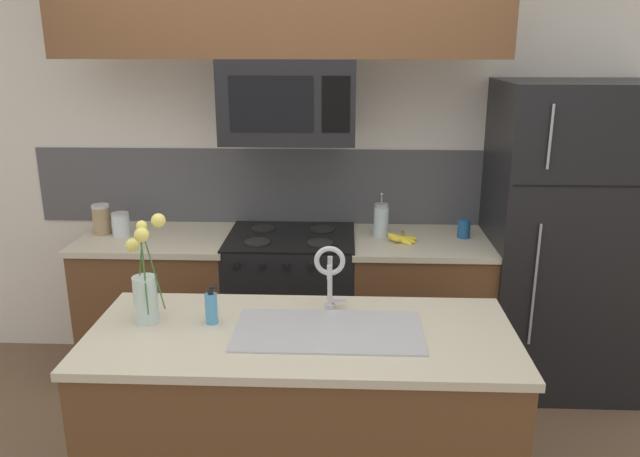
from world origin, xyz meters
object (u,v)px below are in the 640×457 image
(french_press, at_px, (381,220))
(dish_soap_bottle, at_px, (211,308))
(storage_jar_medium, at_px, (121,224))
(sink_faucet, at_px, (330,269))
(stove_range, at_px, (292,307))
(banana_bunch, at_px, (402,239))
(coffee_tin, at_px, (464,229))
(refrigerator, at_px, (564,239))
(flower_vase, at_px, (146,288))
(microwave, at_px, (289,101))
(storage_jar_tall, at_px, (102,219))

(french_press, distance_m, dish_soap_bottle, 1.46)
(storage_jar_medium, distance_m, sink_faucet, 1.67)
(stove_range, distance_m, banana_bunch, 0.81)
(dish_soap_bottle, bearing_deg, french_press, 58.42)
(storage_jar_medium, distance_m, coffee_tin, 2.06)
(dish_soap_bottle, bearing_deg, refrigerator, 33.13)
(coffee_tin, relative_size, flower_vase, 0.23)
(sink_faucet, bearing_deg, banana_bunch, 68.16)
(sink_faucet, relative_size, dish_soap_bottle, 1.85)
(sink_faucet, distance_m, flower_vase, 0.77)
(refrigerator, bearing_deg, flower_vase, -150.33)
(microwave, xyz_separation_m, banana_bunch, (0.66, -0.04, -0.79))
(microwave, xyz_separation_m, sink_faucet, (0.26, -1.03, -0.61))
(refrigerator, distance_m, coffee_tin, 0.59)
(stove_range, height_order, storage_jar_tall, storage_jar_tall)
(coffee_tin, xyz_separation_m, dish_soap_bottle, (-1.26, -1.24, 0.01))
(microwave, xyz_separation_m, dish_soap_bottle, (-0.23, -1.17, -0.74))
(refrigerator, bearing_deg, coffee_tin, 177.08)
(stove_range, height_order, microwave, microwave)
(refrigerator, bearing_deg, french_press, 177.88)
(french_press, relative_size, coffee_tin, 2.43)
(storage_jar_tall, bearing_deg, refrigerator, -0.32)
(storage_jar_medium, distance_m, flower_vase, 1.30)
(french_press, distance_m, flower_vase, 1.62)
(coffee_tin, bearing_deg, banana_bunch, -163.59)
(coffee_tin, bearing_deg, storage_jar_tall, -179.62)
(storage_jar_medium, bearing_deg, french_press, 2.27)
(flower_vase, bearing_deg, storage_jar_medium, 114.04)
(banana_bunch, bearing_deg, microwave, 176.62)
(storage_jar_medium, height_order, french_press, french_press)
(stove_range, height_order, coffee_tin, coffee_tin)
(sink_faucet, xyz_separation_m, flower_vase, (-0.76, -0.13, -0.04))
(sink_faucet, xyz_separation_m, dish_soap_bottle, (-0.49, -0.13, -0.13))
(banana_bunch, bearing_deg, storage_jar_medium, 178.03)
(sink_faucet, bearing_deg, storage_jar_medium, 140.67)
(sink_faucet, distance_m, dish_soap_bottle, 0.52)
(flower_vase, bearing_deg, storage_jar_tall, 118.33)
(storage_jar_tall, bearing_deg, sink_faucet, -37.60)
(storage_jar_tall, height_order, flower_vase, flower_vase)
(coffee_tin, bearing_deg, french_press, 178.84)
(storage_jar_tall, height_order, sink_faucet, sink_faucet)
(storage_jar_tall, distance_m, banana_bunch, 1.82)
(microwave, bearing_deg, banana_bunch, -3.38)
(coffee_tin, bearing_deg, dish_soap_bottle, -135.54)
(french_press, height_order, sink_faucet, sink_faucet)
(coffee_tin, bearing_deg, stove_range, -177.23)
(coffee_tin, height_order, flower_vase, flower_vase)
(storage_jar_tall, xyz_separation_m, flower_vase, (0.66, -1.22, 0.06))
(microwave, relative_size, coffee_tin, 6.77)
(storage_jar_tall, bearing_deg, stove_range, -1.76)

